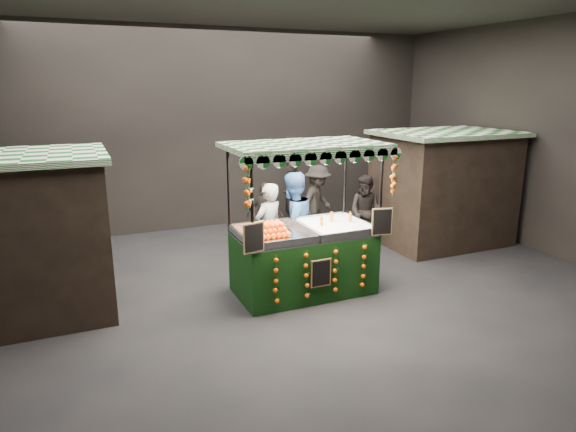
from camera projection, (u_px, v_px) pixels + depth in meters
name	position (u px, v px, depth m)	size (l,w,h in m)	color
ground	(296.00, 294.00, 8.85)	(12.00, 12.00, 0.00)	black
market_hall	(297.00, 99.00, 7.99)	(12.10, 10.10, 5.05)	black
neighbour_stall_left	(11.00, 238.00, 7.72)	(3.00, 2.20, 2.60)	black
neighbour_stall_right	(443.00, 187.00, 11.54)	(3.00, 2.20, 2.60)	black
juice_stall	(305.00, 248.00, 8.75)	(2.75, 1.62, 2.67)	black
vendor_grey	(269.00, 230.00, 9.56)	(0.78, 0.67, 1.82)	slate
vendor_blue	(292.00, 224.00, 9.60)	(1.17, 1.04, 2.02)	navy
shopper_0	(36.00, 238.00, 8.88)	(0.71, 0.48, 1.91)	#2C2624
shopper_1	(366.00, 212.00, 11.22)	(1.01, 1.02, 1.67)	black
shopper_2	(265.00, 217.00, 11.08)	(0.91, 0.89, 1.54)	#2A2622
shopper_3	(318.00, 202.00, 11.93)	(1.32, 1.21, 1.78)	#2B2723
shopper_4	(42.00, 227.00, 9.67)	(1.08, 1.00, 1.86)	#2E2926
shopper_5	(399.00, 194.00, 13.31)	(1.11, 1.50, 1.57)	#292221
shopper_6	(291.00, 195.00, 12.65)	(0.54, 0.72, 1.78)	black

